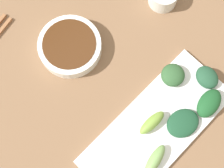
{
  "coord_description": "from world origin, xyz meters",
  "views": [
    {
      "loc": [
        0.14,
        -0.16,
        0.79
      ],
      "look_at": [
        -0.0,
        -0.02,
        0.05
      ],
      "focal_mm": 53.95,
      "sensor_mm": 36.0,
      "label": 1
    }
  ],
  "objects": [
    {
      "name": "broccoli_stalk_3",
      "position": [
        0.18,
        -0.08,
        0.05
      ],
      "size": [
        0.04,
        0.08,
        0.03
      ],
      "primitive_type": "ellipsoid",
      "rotation": [
        0.0,
        0.0,
        0.21
      ],
      "color": "#759F57",
      "rests_on": "serving_plate"
    },
    {
      "name": "broccoli_leafy_0",
      "position": [
        0.14,
        0.14,
        0.05
      ],
      "size": [
        0.07,
        0.06,
        0.03
      ],
      "primitive_type": "ellipsoid",
      "rotation": [
        0.0,
        0.0,
        -0.21
      ],
      "color": "#214C32",
      "rests_on": "serving_plate"
    },
    {
      "name": "serving_plate",
      "position": [
        0.14,
        -0.02,
        0.03
      ],
      "size": [
        0.16,
        0.37,
        0.01
      ],
      "primitive_type": "cube",
      "color": "white",
      "rests_on": "tabletop"
    },
    {
      "name": "tabletop",
      "position": [
        0.0,
        0.0,
        0.01
      ],
      "size": [
        2.1,
        2.1,
        0.02
      ],
      "primitive_type": "cube",
      "color": "brown",
      "rests_on": "ground"
    },
    {
      "name": "broccoli_leafy_5",
      "position": [
        0.17,
        0.03,
        0.04
      ],
      "size": [
        0.08,
        0.09,
        0.02
      ],
      "primitive_type": "ellipsoid",
      "rotation": [
        0.0,
        0.0,
        -0.25
      ],
      "color": "#1B472D",
      "rests_on": "serving_plate"
    },
    {
      "name": "sauce_bowl",
      "position": [
        -0.14,
        -0.02,
        0.04
      ],
      "size": [
        0.15,
        0.15,
        0.04
      ],
      "color": "white",
      "rests_on": "tabletop"
    },
    {
      "name": "broccoli_leafy_4",
      "position": [
        0.19,
        0.1,
        0.05
      ],
      "size": [
        0.06,
        0.08,
        0.03
      ],
      "primitive_type": "ellipsoid",
      "rotation": [
        0.0,
        0.0,
        0.15
      ],
      "color": "#1B4F26",
      "rests_on": "serving_plate"
    },
    {
      "name": "broccoli_leafy_2",
      "position": [
        0.08,
        0.09,
        0.05
      ],
      "size": [
        0.06,
        0.07,
        0.03
      ],
      "primitive_type": "ellipsoid",
      "rotation": [
        0.0,
        0.0,
        0.21
      ],
      "color": "#2E572F",
      "rests_on": "serving_plate"
    },
    {
      "name": "broccoli_stalk_1",
      "position": [
        0.12,
        -0.02,
        0.05
      ],
      "size": [
        0.03,
        0.07,
        0.03
      ],
      "primitive_type": "ellipsoid",
      "rotation": [
        0.0,
        0.0,
        -0.05
      ],
      "color": "#779F3E",
      "rests_on": "serving_plate"
    }
  ]
}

